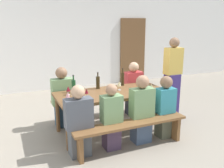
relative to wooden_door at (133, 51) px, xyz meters
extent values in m
plane|color=gray|center=(-2.26, -3.35, -1.05)|extent=(24.00, 24.00, 0.00)
cube|color=white|center=(-2.26, 0.14, 0.55)|extent=(14.00, 0.20, 3.20)
cube|color=brown|center=(0.00, 0.00, 0.00)|extent=(0.90, 0.06, 2.10)
cube|color=brown|center=(-2.26, -3.35, -0.33)|extent=(2.00, 0.87, 0.05)
cylinder|color=brown|center=(-3.18, -3.72, -0.70)|extent=(0.07, 0.07, 0.70)
cylinder|color=brown|center=(-1.34, -3.72, -0.70)|extent=(0.07, 0.07, 0.70)
cylinder|color=brown|center=(-3.18, -2.97, -0.70)|extent=(0.07, 0.07, 0.70)
cylinder|color=brown|center=(-1.34, -2.97, -0.70)|extent=(0.07, 0.07, 0.70)
cube|color=brown|center=(-2.26, -4.08, -0.62)|extent=(1.90, 0.30, 0.04)
cube|color=brown|center=(-3.11, -4.08, -0.84)|extent=(0.06, 0.24, 0.41)
cube|color=brown|center=(-1.41, -4.08, -0.84)|extent=(0.06, 0.24, 0.41)
cube|color=brown|center=(-2.26, -2.61, -0.62)|extent=(1.90, 0.30, 0.04)
cube|color=brown|center=(-3.11, -2.61, -0.84)|extent=(0.06, 0.24, 0.41)
cube|color=brown|center=(-1.41, -2.61, -0.84)|extent=(0.06, 0.24, 0.41)
cylinder|color=#332814|center=(-1.87, -2.99, -0.18)|extent=(0.06, 0.06, 0.25)
cylinder|color=#332814|center=(-1.87, -2.99, -0.01)|extent=(0.02, 0.02, 0.09)
cylinder|color=black|center=(-1.87, -2.99, 0.04)|extent=(0.02, 0.02, 0.01)
cylinder|color=#194723|center=(-2.89, -3.08, -0.19)|extent=(0.07, 0.07, 0.22)
cylinder|color=#194723|center=(-2.89, -3.08, -0.04)|extent=(0.03, 0.03, 0.08)
cylinder|color=black|center=(-2.89, -3.08, 0.01)|extent=(0.03, 0.03, 0.01)
cylinder|color=#332814|center=(-2.40, -3.02, -0.18)|extent=(0.07, 0.07, 0.23)
cylinder|color=#332814|center=(-2.40, -3.02, -0.03)|extent=(0.03, 0.03, 0.07)
cylinder|color=black|center=(-2.40, -3.02, 0.01)|extent=(0.03, 0.03, 0.01)
cylinder|color=silver|center=(-1.62, -3.64, -0.30)|extent=(0.06, 0.06, 0.01)
cylinder|color=silver|center=(-1.62, -3.64, -0.26)|extent=(0.01, 0.01, 0.07)
cone|color=beige|center=(-1.62, -3.64, -0.19)|extent=(0.06, 0.06, 0.09)
cylinder|color=silver|center=(-3.02, -3.20, -0.30)|extent=(0.06, 0.06, 0.01)
cylinder|color=silver|center=(-3.02, -3.20, -0.26)|extent=(0.01, 0.01, 0.06)
cone|color=maroon|center=(-3.02, -3.20, -0.19)|extent=(0.07, 0.07, 0.09)
cylinder|color=silver|center=(-2.79, -3.50, -0.30)|extent=(0.06, 0.06, 0.01)
cylinder|color=silver|center=(-2.79, -3.50, -0.26)|extent=(0.01, 0.01, 0.07)
cone|color=maroon|center=(-2.79, -3.50, -0.18)|extent=(0.06, 0.06, 0.08)
cylinder|color=silver|center=(-2.08, -3.28, -0.30)|extent=(0.06, 0.06, 0.01)
cylinder|color=silver|center=(-2.08, -3.28, -0.26)|extent=(0.01, 0.01, 0.07)
cone|color=beige|center=(-2.08, -3.28, -0.17)|extent=(0.08, 0.08, 0.09)
cylinder|color=silver|center=(-3.12, -3.57, -0.30)|extent=(0.06, 0.06, 0.01)
cylinder|color=silver|center=(-3.12, -3.57, -0.26)|extent=(0.01, 0.01, 0.06)
cone|color=#D18C93|center=(-3.12, -3.57, -0.19)|extent=(0.07, 0.07, 0.09)
cube|color=#50555B|center=(-3.06, -3.93, -0.83)|extent=(0.31, 0.24, 0.45)
cube|color=#4C515B|center=(-3.06, -3.93, -0.38)|extent=(0.41, 0.20, 0.45)
sphere|color=tan|center=(-3.06, -3.93, -0.05)|extent=(0.20, 0.20, 0.20)
cube|color=#48354D|center=(-2.53, -3.93, -0.83)|extent=(0.24, 0.24, 0.45)
cube|color=#729966|center=(-2.53, -3.93, -0.38)|extent=(0.32, 0.20, 0.43)
sphere|color=#A87A5B|center=(-2.53, -3.93, -0.08)|extent=(0.18, 0.18, 0.18)
cube|color=#425470|center=(-1.98, -3.93, -0.83)|extent=(0.29, 0.24, 0.45)
cube|color=#729966|center=(-1.98, -3.93, -0.36)|extent=(0.39, 0.20, 0.48)
sphere|color=#A87A5B|center=(-1.98, -3.93, -0.01)|extent=(0.22, 0.22, 0.22)
cube|color=#535642|center=(-1.52, -3.93, -0.83)|extent=(0.24, 0.24, 0.45)
cube|color=teal|center=(-1.52, -3.93, -0.38)|extent=(0.32, 0.20, 0.43)
sphere|color=#846047|center=(-1.52, -3.93, -0.06)|extent=(0.21, 0.21, 0.21)
cube|color=navy|center=(-3.03, -2.76, -0.83)|extent=(0.30, 0.24, 0.45)
cube|color=#729966|center=(-3.03, -2.76, -0.35)|extent=(0.40, 0.20, 0.50)
sphere|color=#846047|center=(-3.03, -2.76, 0.01)|extent=(0.22, 0.22, 0.22)
cube|color=#282B37|center=(-1.49, -2.76, -0.83)|extent=(0.28, 0.24, 0.45)
cube|color=#C6383D|center=(-1.49, -2.76, -0.35)|extent=(0.37, 0.20, 0.50)
sphere|color=tan|center=(-1.49, -2.76, 0.01)|extent=(0.21, 0.21, 0.21)
cube|color=navy|center=(-0.86, -3.25, -0.58)|extent=(0.26, 0.24, 0.94)
cube|color=gold|center=(-0.86, -3.25, 0.16)|extent=(0.35, 0.20, 0.53)
sphere|color=#846047|center=(-0.86, -3.25, 0.53)|extent=(0.20, 0.20, 0.20)
camera|label=1|loc=(-3.99, -7.22, 0.92)|focal=39.30mm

